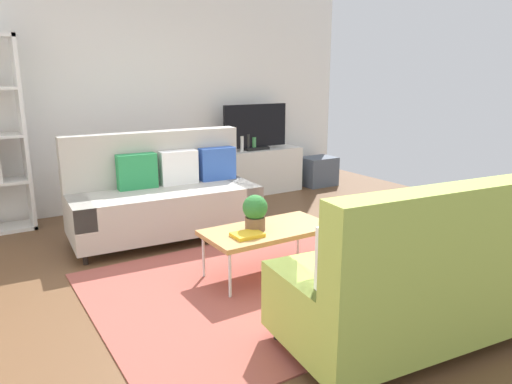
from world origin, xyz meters
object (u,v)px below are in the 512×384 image
Objects in this scene: table_book_0 at (247,235)px; bottle_0 at (242,144)px; storage_trunk at (318,171)px; coffee_table at (268,231)px; tv_console at (255,171)px; vase_1 at (228,146)px; couch_beige at (163,195)px; potted_plant at (255,212)px; bottle_1 at (248,142)px; vase_0 at (217,147)px; couch_green at (428,277)px; bottle_2 at (254,144)px; tv at (255,128)px.

table_book_0 is 2.98m from bottle_0.
coffee_table is at bearing -136.30° from storage_trunk.
tv_console is 1.11m from storage_trunk.
table_book_0 is 2.98m from vase_1.
table_book_0 reaches higher than storage_trunk.
potted_plant is at bearing 104.33° from couch_beige.
bottle_1 is at bearing -18.48° from vase_1.
tv_console is 4.62× the size of potted_plant.
couch_green is at bearing -98.38° from vase_0.
bottle_0 reaches higher than potted_plant.
vase_1 is 0.82× the size of bottle_2.
couch_beige is 2.14m from tv_console.
storage_trunk is 1.76m from vase_0.
table_book_0 is 3.09m from bottle_2.
couch_beige is 0.98× the size of couch_green.
vase_1 is (-0.40, 0.07, -0.24)m from tv.
bottle_0 is 0.10m from bottle_1.
bottle_1 is (1.43, 2.48, 0.18)m from potted_plant.
vase_1 is 0.71× the size of bottle_0.
coffee_table is at bearing -108.51° from vase_0.
potted_plant is 1.43× the size of bottle_0.
table_book_0 is 3.04m from bottle_1.
tv is 3.15m from table_book_0.
tv reaches higher than bottle_1.
table_book_0 is 1.58× the size of vase_1.
table_book_0 is 1.31× the size of bottle_2.
coffee_table is at bearing 108.74° from couch_beige.
table_book_0 is (-0.26, -0.09, 0.04)m from coffee_table.
couch_green reaches higher than bottle_0.
tv is at bearing 28.40° from bottle_2.
potted_plant is 1.65× the size of bottle_2.
vase_1 is at bearing -137.22° from couch_beige.
bottle_1 is at bearing 59.96° from potted_plant.
tv is at bearing 175.84° from storage_trunk.
couch_beige is 3.10m from storage_trunk.
coffee_table is (-0.27, 1.42, -0.05)m from couch_green.
storage_trunk is (2.27, 3.85, -0.23)m from couch_green.
potted_plant is 2.86m from bottle_1.
tv is (1.17, 3.93, 0.51)m from couch_green.
storage_trunk is 2.45× the size of bottle_0.
couch_green is 1.80× the size of coffee_table.
vase_1 is (1.04, 2.58, 0.32)m from coffee_table.
bottle_1 reaches higher than bottle_2.
couch_beige reaches higher than storage_trunk.
vase_1 is at bearing 64.03° from table_book_0.
coffee_table is 2.84m from bottle_1.
coffee_table is 2.79m from bottle_0.
storage_trunk is at bearing 65.83° from couch_green.
potted_plant is (-0.39, 1.44, 0.13)m from couch_green.
tv_console is at bearing 174.81° from storage_trunk.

